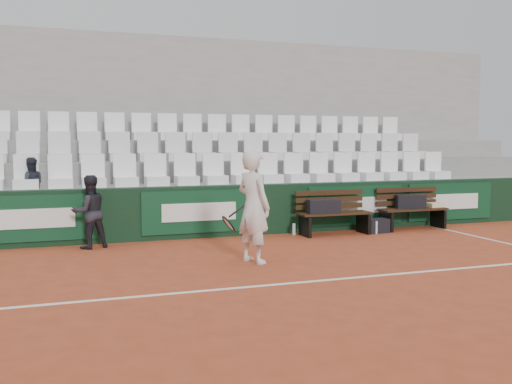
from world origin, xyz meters
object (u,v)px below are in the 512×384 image
Objects in this scene: ball_kid at (90,212)px; spectator_c at (30,161)px; sports_bag_left at (324,206)px; sports_bag_ground at (377,226)px; bench_left at (335,224)px; tennis_player at (253,207)px; bench_right at (412,219)px; water_bottle_near at (294,229)px; sports_bag_right at (410,202)px; water_bottle_far at (376,227)px.

ball_kid is 1.67m from spectator_c.
sports_bag_ground is at bearing -1.01° from sports_bag_left.
sports_bag_ground is at bearing -4.02° from bench_left.
sports_bag_left is 4.45m from ball_kid.
spectator_c is (-3.30, 3.08, 0.65)m from tennis_player.
water_bottle_near is (-2.69, 0.12, -0.11)m from bench_right.
tennis_player is (-2.40, -1.97, 0.64)m from bench_left.
water_bottle_near is 2.82m from tennis_player.
sports_bag_ground is 0.27× the size of tennis_player.
ball_kid reaches higher than bench_right.
spectator_c is at bearing -63.12° from ball_kid.
sports_bag_right reaches higher than water_bottle_far.
sports_bag_right is at bearing 17.45° from water_bottle_far.
spectator_c is at bearing 137.04° from tennis_player.
water_bottle_near is 3.96m from ball_kid.
spectator_c reaches higher than water_bottle_near.
sports_bag_ground is at bearing 162.50° from spectator_c.
water_bottle_near is 0.23× the size of spectator_c.
sports_bag_left reaches higher than sports_bag_ground.
sports_bag_right is at bearing 26.27° from tennis_player.
ball_kid is (-6.61, -0.02, 0.42)m from bench_right.
spectator_c is at bearing 169.95° from sports_bag_ground.
sports_bag_ground is 2.02× the size of water_bottle_near.
water_bottle_near is 0.14× the size of tennis_player.
sports_bag_ground is 0.15m from water_bottle_far.
ball_kid is at bearing 179.07° from bench_left.
spectator_c is (-5.43, 1.15, 0.93)m from sports_bag_left.
bench_right reaches higher than water_bottle_far.
spectator_c is (-7.56, 0.97, 0.92)m from sports_bag_right.
bench_left is 5.69× the size of water_bottle_far.
sports_bag_ground is (1.20, -0.02, -0.44)m from sports_bag_left.
ball_kid is (-2.32, 2.04, -0.22)m from tennis_player.
tennis_player reaches higher than water_bottle_far.
sports_bag_ground is 0.46× the size of spectator_c.
tennis_player is at bearing 129.60° from spectator_c.
tennis_player is at bearing -150.23° from sports_bag_ground.
spectator_c is at bearing 168.99° from bench_left.
ball_kid is (-6.58, -0.06, 0.05)m from sports_bag_right.
water_bottle_far is at bearing 160.53° from ball_kid.
bench_left is 1.90m from sports_bag_right.
bench_right is at bearing -47.55° from sports_bag_right.
sports_bag_ground is (-0.97, -0.16, -0.08)m from bench_right.
tennis_player reaches higher than ball_kid.
bench_right is at bearing 14.93° from water_bottle_far.
sports_bag_right is (1.86, 0.14, 0.37)m from bench_left.
sports_bag_left is 2.40× the size of water_bottle_far.
bench_right is at bearing 25.66° from tennis_player.
sports_bag_ground is at bearing -170.59° from bench_right.
water_bottle_near is at bearing 177.34° from bench_right.
bench_left is 1.17× the size of ball_kid.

